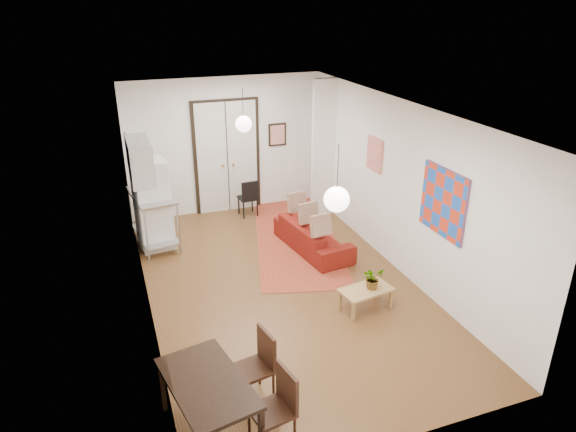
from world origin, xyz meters
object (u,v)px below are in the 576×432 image
object	(u,v)px
dining_chair_near	(250,359)
dining_chair_far	(269,400)
sofa	(313,236)
black_side_chair	(247,194)
kitchen_counter	(153,211)
coffee_table	(366,292)
fridge	(153,205)
dining_table	(207,387)

from	to	relation	value
dining_chair_near	dining_chair_far	xyz separation A→B (m)	(0.00, -0.70, 0.00)
sofa	black_side_chair	xyz separation A→B (m)	(-0.69, 2.06, 0.20)
kitchen_counter	black_side_chair	xyz separation A→B (m)	(2.05, 0.82, -0.20)
dining_chair_near	black_side_chair	size ratio (longest dim) A/B	1.07
coffee_table	dining_chair_far	bearing A→B (deg)	-139.22
coffee_table	dining_chair_far	distance (m)	2.83
sofa	fridge	bearing A→B (deg)	59.78
coffee_table	fridge	bearing A→B (deg)	129.91
fridge	black_side_chair	xyz separation A→B (m)	(2.05, 0.94, -0.37)
fridge	dining_table	xyz separation A→B (m)	(-0.00, -4.84, -0.22)
sofa	dining_chair_far	distance (m)	4.53
kitchen_counter	dining_table	bearing A→B (deg)	-98.02
dining_table	black_side_chair	distance (m)	6.13
sofa	kitchen_counter	bearing A→B (deg)	57.72
kitchen_counter	fridge	distance (m)	0.21
kitchen_counter	sofa	bearing A→B (deg)	-32.28
kitchen_counter	black_side_chair	bearing A→B (deg)	13.83
sofa	dining_chair_far	xyz separation A→B (m)	(-2.16, -3.98, 0.23)
kitchen_counter	dining_chair_near	distance (m)	4.56
fridge	dining_chair_near	size ratio (longest dim) A/B	1.93
sofa	black_side_chair	world-z (taller)	black_side_chair
sofa	dining_chair_near	distance (m)	3.93
fridge	kitchen_counter	bearing A→B (deg)	81.24
black_side_chair	fridge	bearing A→B (deg)	19.99
sofa	dining_table	xyz separation A→B (m)	(-2.75, -3.72, 0.36)
dining_chair_far	sofa	bearing A→B (deg)	140.42
kitchen_counter	fridge	size ratio (longest dim) A/B	0.83
sofa	black_side_chair	distance (m)	2.18
kitchen_counter	dining_chair_far	bearing A→B (deg)	-91.56
dining_chair_far	black_side_chair	size ratio (longest dim) A/B	1.07
sofa	black_side_chair	bearing A→B (deg)	10.62
sofa	kitchen_counter	world-z (taller)	kitchen_counter
dining_table	dining_chair_near	distance (m)	0.74
kitchen_counter	black_side_chair	size ratio (longest dim) A/B	1.72
coffee_table	dining_chair_near	world-z (taller)	dining_chair_near
fridge	dining_table	distance (m)	4.84
dining_table	dining_chair_near	size ratio (longest dim) A/B	1.59
sofa	fridge	size ratio (longest dim) A/B	1.09
fridge	dining_chair_far	bearing A→B (deg)	-91.39
kitchen_counter	fridge	world-z (taller)	fridge
sofa	kitchen_counter	size ratio (longest dim) A/B	1.32
dining_table	dining_chair_near	world-z (taller)	dining_chair_near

